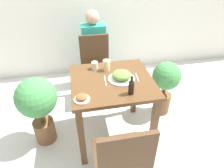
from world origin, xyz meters
TOP-DOWN VIEW (x-y plane):
  - ground_plane at (0.00, 0.00)m, footprint 16.00×16.00m
  - dining_table at (0.00, 0.00)m, footprint 0.82×0.77m
  - chair_near at (-0.07, -0.73)m, footprint 0.42×0.42m
  - chair_far at (-0.07, 0.79)m, footprint 0.42×0.42m
  - food_plate at (0.10, -0.01)m, footprint 0.27×0.27m
  - side_plate at (-0.32, -0.26)m, footprint 0.14×0.14m
  - drink_cup at (-0.14, 0.26)m, footprint 0.07×0.07m
  - juice_glass at (-0.02, 0.20)m, footprint 0.08×0.08m
  - sauce_bottle at (0.12, -0.26)m, footprint 0.05×0.05m
  - fork_utensil at (-0.07, -0.01)m, footprint 0.02×0.19m
  - spoon_utensil at (0.26, -0.01)m, footprint 0.03×0.16m
  - potted_plant_left at (-0.77, 0.07)m, footprint 0.42×0.42m
  - potted_plant_right at (0.73, 0.26)m, footprint 0.35×0.35m
  - person_figure at (-0.04, 1.15)m, footprint 0.34×0.22m

SIDE VIEW (x-z plane):
  - ground_plane at x=0.00m, z-range 0.00..0.00m
  - potted_plant_right at x=0.73m, z-range 0.10..0.84m
  - chair_near at x=-0.07m, z-range 0.06..0.97m
  - chair_far at x=-0.07m, z-range 0.06..0.97m
  - potted_plant_left at x=-0.77m, z-range 0.12..0.94m
  - person_figure at x=-0.04m, z-range 0.00..1.17m
  - dining_table at x=0.00m, z-range 0.24..1.01m
  - fork_utensil at x=-0.07m, z-range 0.77..0.77m
  - spoon_utensil at x=0.26m, z-range 0.77..0.77m
  - side_plate at x=-0.32m, z-range 0.77..0.82m
  - drink_cup at x=-0.14m, z-range 0.77..0.85m
  - food_plate at x=0.10m, z-range 0.76..0.86m
  - juice_glass at x=-0.02m, z-range 0.77..0.89m
  - sauce_bottle at x=0.12m, z-range 0.75..0.93m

